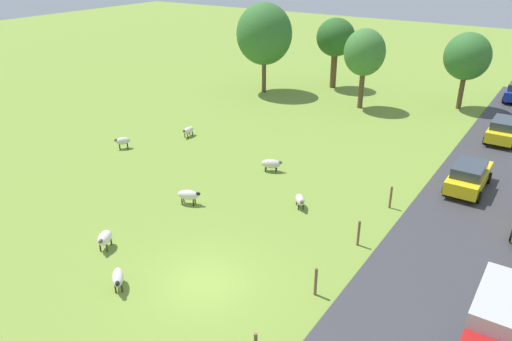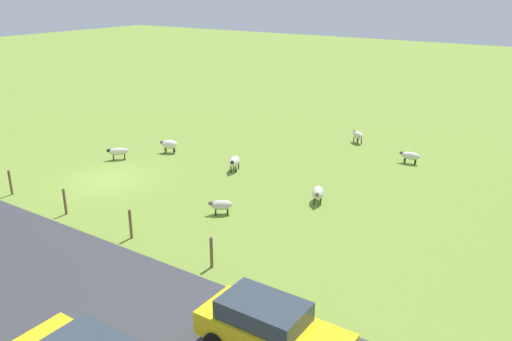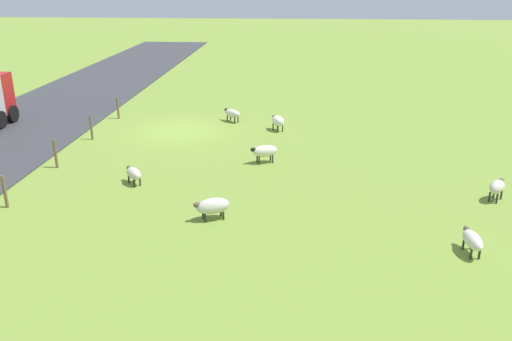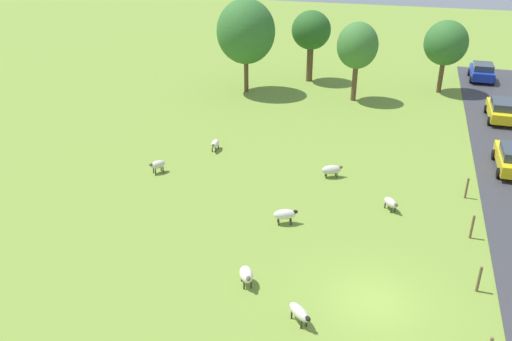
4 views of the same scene
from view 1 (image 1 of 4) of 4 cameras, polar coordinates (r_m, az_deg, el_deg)
name	(u,v)px [view 1 (image 1 of 4)]	position (r m, az deg, el deg)	size (l,w,h in m)	color
ground_plane	(204,283)	(20.81, -6.02, -12.81)	(160.00, 160.00, 0.00)	olive
sheep_0	(123,141)	(34.51, -15.19, 3.32)	(0.95, 1.05, 0.80)	beige
sheep_1	(300,200)	(25.93, 5.13, -3.40)	(0.98, 1.06, 0.69)	beige
sheep_2	(118,278)	(20.89, -15.71, -11.85)	(1.18, 1.13, 0.73)	beige
sheep_3	(188,130)	(35.85, -7.85, 4.64)	(0.54, 1.23, 0.70)	silver
sheep_4	(271,164)	(29.93, 1.78, 0.79)	(1.32, 0.99, 0.78)	beige
sheep_5	(188,195)	(26.35, -7.83, -2.82)	(1.30, 0.92, 0.82)	silver
sheep_6	(105,238)	(23.49, -17.13, -7.49)	(0.96, 1.14, 0.83)	silver
tree_0	(467,57)	(44.36, 23.29, 12.03)	(3.71, 3.71, 6.31)	brown
tree_1	(336,38)	(48.07, 9.22, 14.91)	(3.60, 3.60, 6.54)	brown
tree_2	(264,34)	(45.82, 0.96, 15.52)	(5.02, 5.02, 8.08)	brown
tree_4	(365,53)	(42.02, 12.47, 13.18)	(3.37, 3.37, 6.58)	brown
fence_post_1	(316,282)	(19.87, 6.93, -12.66)	(0.12, 0.12, 1.25)	brown
fence_post_2	(359,233)	(23.12, 11.80, -7.12)	(0.12, 0.12, 1.27)	brown
fence_post_3	(391,197)	(26.67, 15.34, -3.02)	(0.12, 0.12, 1.23)	brown
car_3	(469,176)	(29.93, 23.43, -0.54)	(1.95, 4.39, 1.61)	yellow
car_4	(504,129)	(38.61, 26.77, 4.31)	(1.95, 4.41, 1.62)	yellow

